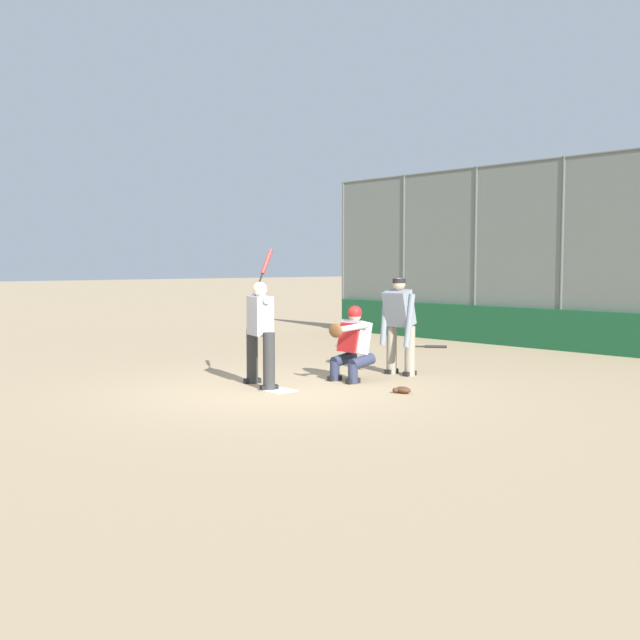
{
  "coord_description": "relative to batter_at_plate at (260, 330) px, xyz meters",
  "views": [
    {
      "loc": [
        -8.95,
        7.3,
        1.97
      ],
      "look_at": [
        0.16,
        -1.0,
        1.05
      ],
      "focal_mm": 42.0,
      "sensor_mm": 36.0,
      "label": 1
    }
  ],
  "objects": [
    {
      "name": "ground_plane",
      "position": [
        -0.54,
        0.05,
        -0.92
      ],
      "size": [
        160.0,
        160.0,
        0.0
      ],
      "primitive_type": "plane",
      "color": "tan"
    },
    {
      "name": "home_plate_marker",
      "position": [
        -0.54,
        0.05,
        -0.91
      ],
      "size": [
        0.43,
        0.43,
        0.01
      ],
      "primitive_type": "cube",
      "color": "white",
      "rests_on": "ground_plane"
    },
    {
      "name": "backstop_fence",
      "position": [
        -0.54,
        -8.29,
        1.37
      ],
      "size": [
        14.45,
        0.08,
        4.41
      ],
      "color": "#515651",
      "rests_on": "ground_plane"
    },
    {
      "name": "padding_wall",
      "position": [
        -0.54,
        -8.19,
        -0.45
      ],
      "size": [
        14.09,
        0.18,
        0.94
      ],
      "primitive_type": "cube",
      "color": "#19512D",
      "rests_on": "ground_plane"
    },
    {
      "name": "batter_at_plate",
      "position": [
        0.0,
        0.0,
        0.0
      ],
      "size": [
        0.91,
        0.85,
        2.23
      ],
      "rotation": [
        0.0,
        0.0,
        -0.3
      ],
      "color": "#333333",
      "rests_on": "ground_plane"
    },
    {
      "name": "catcher_behind_plate",
      "position": [
        -0.59,
        -1.49,
        -0.26
      ],
      "size": [
        0.67,
        0.77,
        1.27
      ],
      "rotation": [
        0.0,
        0.0,
        0.0
      ],
      "color": "#2D334C",
      "rests_on": "ground_plane"
    },
    {
      "name": "umpire_home",
      "position": [
        -0.66,
        -2.61,
        0.01
      ],
      "size": [
        0.7,
        0.46,
        1.73
      ],
      "rotation": [
        0.0,
        0.0,
        0.08
      ],
      "color": "gray",
      "rests_on": "ground_plane"
    },
    {
      "name": "spare_bat_near_backstop",
      "position": [
        1.69,
        -6.44,
        -0.89
      ],
      "size": [
        0.73,
        0.61,
        0.07
      ],
      "rotation": [
        0.0,
        0.0,
        3.83
      ],
      "color": "black",
      "rests_on": "ground_plane"
    },
    {
      "name": "fielding_glove_on_dirt",
      "position": [
        -1.97,
        -1.21,
        -0.87
      ],
      "size": [
        0.28,
        0.21,
        0.1
      ],
      "color": "#56331E",
      "rests_on": "ground_plane"
    }
  ]
}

